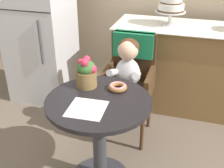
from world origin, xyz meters
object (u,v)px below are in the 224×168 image
(donut_front, at_px, (118,87))
(flower_vase, at_px, (86,73))
(cafe_table, at_px, (99,125))
(wicker_chair, at_px, (131,69))
(refrigerator, at_px, (39,24))
(seated_child, at_px, (127,73))
(tiered_cake_stand, at_px, (171,6))

(donut_front, xyz_separation_m, flower_vase, (-0.23, -0.01, 0.08))
(cafe_table, distance_m, wicker_chair, 0.71)
(flower_vase, height_order, refrigerator, refrigerator)
(seated_child, bearing_deg, donut_front, -85.94)
(seated_child, relative_size, flower_vase, 3.12)
(wicker_chair, height_order, refrigerator, refrigerator)
(wicker_chair, xyz_separation_m, tiered_cake_stand, (0.25, 0.60, 0.45))
(tiered_cake_stand, bearing_deg, flower_vase, -111.49)
(cafe_table, distance_m, seated_child, 0.57)
(seated_child, bearing_deg, cafe_table, -96.31)
(donut_front, bearing_deg, flower_vase, -176.49)
(refrigerator, bearing_deg, seated_child, -26.64)
(cafe_table, xyz_separation_m, seated_child, (0.06, 0.54, 0.17))
(seated_child, distance_m, flower_vase, 0.46)
(cafe_table, bearing_deg, seated_child, 83.69)
(flower_vase, bearing_deg, donut_front, 3.51)
(donut_front, relative_size, flower_vase, 0.57)
(donut_front, relative_size, tiered_cake_stand, 0.45)
(wicker_chair, relative_size, flower_vase, 4.10)
(tiered_cake_stand, xyz_separation_m, refrigerator, (-1.36, -0.20, -0.24))
(cafe_table, height_order, refrigerator, refrigerator)
(cafe_table, xyz_separation_m, donut_front, (0.09, 0.17, 0.23))
(cafe_table, distance_m, refrigerator, 1.56)
(flower_vase, xyz_separation_m, refrigerator, (-0.91, 0.94, 0.02))
(seated_child, height_order, donut_front, seated_child)
(seated_child, xyz_separation_m, donut_front, (0.03, -0.37, 0.06))
(wicker_chair, relative_size, tiered_cake_stand, 3.18)
(flower_vase, xyz_separation_m, tiered_cake_stand, (0.45, 1.14, 0.26))
(donut_front, height_order, refrigerator, refrigerator)
(refrigerator, bearing_deg, donut_front, -39.27)
(cafe_table, xyz_separation_m, wicker_chair, (0.06, 0.70, 0.13))
(donut_front, relative_size, refrigerator, 0.08)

